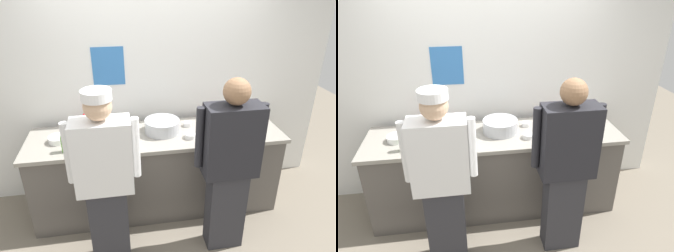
% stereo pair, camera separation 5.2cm
% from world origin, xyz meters
% --- Properties ---
extents(ground_plane, '(9.00, 9.00, 0.00)m').
position_xyz_m(ground_plane, '(0.00, 0.00, 0.00)').
color(ground_plane, slate).
extents(wall_back, '(4.16, 0.11, 2.70)m').
position_xyz_m(wall_back, '(-0.00, 0.86, 1.35)').
color(wall_back, white).
rests_on(wall_back, ground).
extents(prep_counter, '(2.65, 0.71, 0.93)m').
position_xyz_m(prep_counter, '(0.00, 0.38, 0.47)').
color(prep_counter, '#56514C').
rests_on(prep_counter, ground).
extents(chef_near_left, '(0.61, 0.24, 1.68)m').
position_xyz_m(chef_near_left, '(-0.52, -0.30, 0.90)').
color(chef_near_left, '#2D2D33').
rests_on(chef_near_left, ground).
extents(chef_center, '(0.62, 0.24, 1.71)m').
position_xyz_m(chef_center, '(0.56, -0.29, 0.91)').
color(chef_center, '#2D2D33').
rests_on(chef_center, ground).
extents(plate_stack_front, '(0.24, 0.24, 0.05)m').
position_xyz_m(plate_stack_front, '(1.01, 0.48, 0.95)').
color(plate_stack_front, white).
rests_on(plate_stack_front, prep_counter).
extents(plate_stack_rear, '(0.19, 0.19, 0.06)m').
position_xyz_m(plate_stack_rear, '(-0.99, 0.37, 0.96)').
color(plate_stack_rear, white).
rests_on(plate_stack_rear, prep_counter).
extents(mixing_bowl_steel, '(0.37, 0.37, 0.14)m').
position_xyz_m(mixing_bowl_steel, '(0.06, 0.42, 0.99)').
color(mixing_bowl_steel, '#B7BABF').
rests_on(mixing_bowl_steel, prep_counter).
extents(sheet_tray, '(0.55, 0.38, 0.02)m').
position_xyz_m(sheet_tray, '(-0.50, 0.38, 0.94)').
color(sheet_tray, '#B7BABF').
rests_on(sheet_tray, prep_counter).
extents(squeeze_bottle_primary, '(0.06, 0.06, 0.18)m').
position_xyz_m(squeeze_bottle_primary, '(0.69, 0.50, 1.01)').
color(squeeze_bottle_primary, red).
rests_on(squeeze_bottle_primary, prep_counter).
extents(squeeze_bottle_secondary, '(0.06, 0.06, 0.21)m').
position_xyz_m(squeeze_bottle_secondary, '(-0.74, 0.58, 1.03)').
color(squeeze_bottle_secondary, red).
rests_on(squeeze_bottle_secondary, prep_counter).
extents(squeeze_bottle_spare, '(0.06, 0.06, 0.20)m').
position_xyz_m(squeeze_bottle_spare, '(-0.90, 0.16, 1.02)').
color(squeeze_bottle_spare, '#56A333').
rests_on(squeeze_bottle_spare, prep_counter).
extents(ramekin_yellow_sauce, '(0.09, 0.09, 0.04)m').
position_xyz_m(ramekin_yellow_sauce, '(0.96, 0.21, 0.95)').
color(ramekin_yellow_sauce, white).
rests_on(ramekin_yellow_sauce, prep_counter).
extents(ramekin_green_sauce, '(0.11, 0.11, 0.05)m').
position_xyz_m(ramekin_green_sauce, '(0.33, 0.23, 0.95)').
color(ramekin_green_sauce, white).
rests_on(ramekin_green_sauce, prep_counter).
extents(ramekin_red_sauce, '(0.09, 0.09, 0.04)m').
position_xyz_m(ramekin_red_sauce, '(0.56, 0.41, 0.95)').
color(ramekin_red_sauce, white).
rests_on(ramekin_red_sauce, prep_counter).
extents(ramekin_orange_sauce, '(0.09, 0.09, 0.05)m').
position_xyz_m(ramekin_orange_sauce, '(0.36, 0.51, 0.95)').
color(ramekin_orange_sauce, white).
rests_on(ramekin_orange_sauce, prep_counter).
extents(chefs_knife, '(0.28, 0.03, 0.02)m').
position_xyz_m(chefs_knife, '(0.86, 0.32, 0.93)').
color(chefs_knife, '#B7BABF').
rests_on(chefs_knife, prep_counter).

